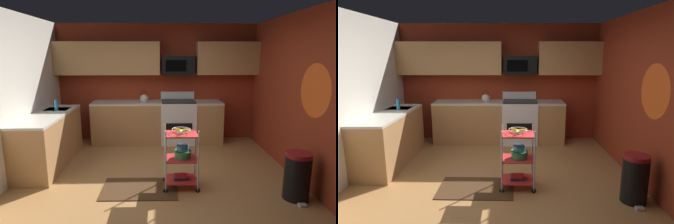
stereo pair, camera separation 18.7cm
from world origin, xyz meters
The scene contains 18 objects.
floor centered at (0.00, 0.00, -0.02)m, with size 4.40×4.80×0.04m, color #A87542.
wall_back centered at (0.00, 2.43, 1.30)m, with size 4.52×0.06×2.60m, color maroon.
wall_left centered at (-2.23, 0.00, 1.30)m, with size 0.06×4.80×2.60m, color silver.
wall_right centered at (2.23, 0.00, 1.30)m, with size 0.06×4.80×2.60m, color maroon.
wall_flower_decal centered at (2.20, -0.15, 1.45)m, with size 0.76×0.76×0.00m, color #E5591E.
counter_run centered at (-0.77, 1.61, 0.46)m, with size 3.61×2.46×0.92m.
oven_range centered at (0.46, 2.10, 0.48)m, with size 0.76×0.65×1.10m.
upper_cabinets centered at (-0.10, 2.23, 1.85)m, with size 4.40×0.33×0.70m.
microwave centered at (0.46, 2.21, 1.70)m, with size 0.70×0.39×0.40m.
rolling_cart centered at (0.35, -0.07, 0.45)m, with size 0.53×0.39×0.91m.
fruit_bowl centered at (0.35, -0.07, 0.88)m, with size 0.27×0.27×0.07m.
mixing_bowl_large centered at (0.38, -0.07, 0.52)m, with size 0.25×0.25×0.11m.
mixing_bowl_small centered at (0.37, -0.08, 0.62)m, with size 0.18×0.18×0.08m.
book_stack centered at (0.35, -0.07, 0.16)m, with size 0.21×0.17×0.06m.
kettle centered at (-0.29, 2.10, 1.00)m, with size 0.21×0.18×0.26m.
dish_soap_bottle centered at (-1.87, 1.21, 1.02)m, with size 0.06×0.06×0.20m, color #2D8CBF.
trash_can centered at (1.90, -0.46, 0.33)m, with size 0.34×0.42×0.66m.
floor_rug centered at (-0.26, -0.12, 0.01)m, with size 1.10×0.70×0.01m, color #472D19.
Camera 2 is at (0.23, -3.91, 1.95)m, focal length 29.79 mm.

